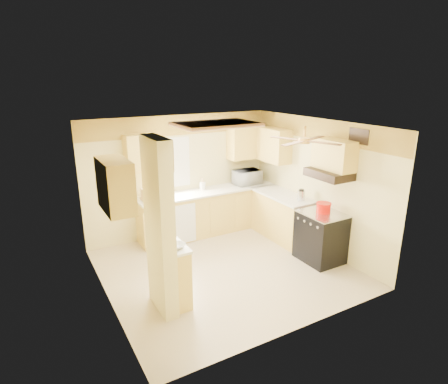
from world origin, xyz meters
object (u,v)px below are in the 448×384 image
microwave (247,177)px  kettle (301,195)px  bowl (177,246)px  dutch_oven (324,208)px  stove (321,237)px

microwave → kettle: microwave is taller
bowl → dutch_oven: 2.84m
bowl → kettle: bearing=14.7°
stove → microwave: microwave is taller
stove → bowl: 2.85m
microwave → bowl: 3.43m
bowl → kettle: size_ratio=1.02×
stove → bowl: (-2.81, -0.07, 0.51)m
dutch_oven → kettle: 0.67m
stove → microwave: bearing=95.4°
stove → bowl: bearing=-178.5°
bowl → kettle: (2.89, 0.76, 0.08)m
microwave → kettle: 1.49m
stove → dutch_oven: size_ratio=3.42×
stove → microwave: (-0.20, 2.15, 0.64)m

